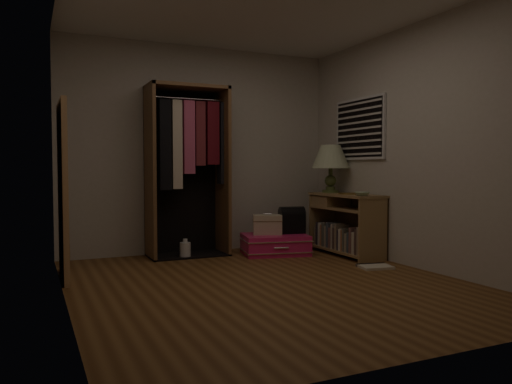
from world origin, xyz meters
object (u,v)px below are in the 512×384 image
train_case (267,224)px  table_lamp (331,158)px  black_bag (292,220)px  console_bookshelf (344,223)px  white_jug (185,250)px  floor_mirror (63,191)px  open_wardrobe (189,156)px  pink_suitcase (275,244)px

train_case → table_lamp: bearing=15.8°
black_bag → console_bookshelf: bearing=-25.3°
table_lamp → white_jug: (-1.87, 0.25, -1.10)m
floor_mirror → open_wardrobe: bearing=27.6°
open_wardrobe → white_jug: size_ratio=8.96×
floor_mirror → black_bag: 2.78m
floor_mirror → black_bag: floor_mirror is taller
floor_mirror → white_jug: 1.68m
console_bookshelf → train_case: console_bookshelf is taller
console_bookshelf → black_bag: bearing=143.9°
floor_mirror → pink_suitcase: (2.47, 0.40, -0.73)m
black_bag → white_jug: (-1.34, 0.18, -0.32)m
train_case → black_bag: size_ratio=1.24×
pink_suitcase → train_case: bearing=151.6°
floor_mirror → pink_suitcase: floor_mirror is taller
open_wardrobe → pink_suitcase: size_ratio=2.26×
console_bookshelf → pink_suitcase: 0.89m
console_bookshelf → pink_suitcase: console_bookshelf is taller
floor_mirror → table_lamp: (3.24, 0.35, 0.35)m
open_wardrobe → floor_mirror: open_wardrobe is taller
console_bookshelf → open_wardrobe: 2.07m
pink_suitcase → white_jug: bearing=-178.5°
table_lamp → black_bag: bearing=172.5°
floor_mirror → black_bag: size_ratio=4.99×
floor_mirror → pink_suitcase: size_ratio=1.88×
pink_suitcase → floor_mirror: bearing=-158.7°
floor_mirror → table_lamp: 3.28m
black_bag → white_jug: bearing=-176.7°
table_lamp → white_jug: 2.18m
floor_mirror → table_lamp: floor_mirror is taller
console_bookshelf → white_jug: 1.96m
open_wardrobe → table_lamp: (1.77, -0.42, -0.01)m
console_bookshelf → open_wardrobe: bearing=157.6°
pink_suitcase → train_case: train_case is taller
console_bookshelf → open_wardrobe: (-1.76, 0.73, 0.82)m
console_bookshelf → open_wardrobe: open_wardrobe is taller
open_wardrobe → white_jug: 1.13m
console_bookshelf → white_jug: bearing=163.4°
train_case → table_lamp: size_ratio=0.69×
table_lamp → train_case: bearing=172.9°
train_case → white_jug: bearing=-164.9°
open_wardrobe → black_bag: open_wardrobe is taller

